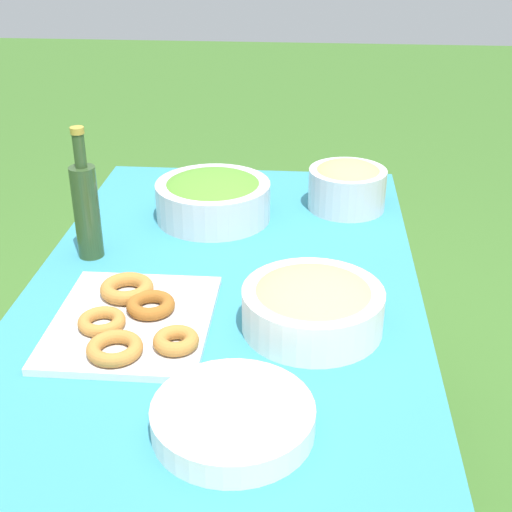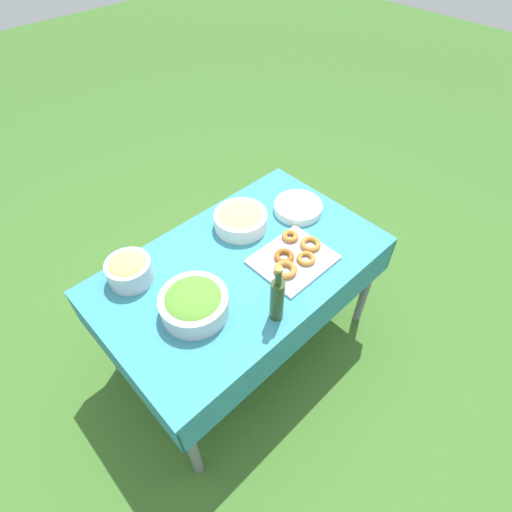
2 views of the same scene
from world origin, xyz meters
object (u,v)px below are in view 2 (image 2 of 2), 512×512
Objects in this scene: donut_platter at (294,257)px; bread_bowl at (129,269)px; plate_stack at (298,207)px; olive_oil_bottle at (277,299)px; salad_bowl at (194,303)px; pasta_bowl at (241,219)px.

bread_bowl is (0.66, -0.46, 0.05)m from donut_platter.
plate_stack is 0.75m from olive_oil_bottle.
donut_platter is at bearing 170.56° from salad_bowl.
donut_platter is 0.81m from bread_bowl.
salad_bowl is 1.07× the size of pasta_bowl.
olive_oil_bottle is 0.73m from bread_bowl.
olive_oil_bottle is 1.50× the size of bread_bowl.
donut_platter is (-0.56, 0.09, -0.05)m from salad_bowl.
bread_bowl is (0.96, -0.22, 0.05)m from plate_stack.
salad_bowl reaches higher than pasta_bowl.
pasta_bowl reaches higher than plate_stack.
salad_bowl is at bearing 9.90° from plate_stack.
bread_bowl reaches higher than salad_bowl.
pasta_bowl is 0.89× the size of olive_oil_bottle.
plate_stack is 0.99m from bread_bowl.
bread_bowl is at bearing -74.01° from salad_bowl.
pasta_bowl is 1.33× the size of bread_bowl.
pasta_bowl is 0.62m from olive_oil_bottle.
plate_stack is (-0.30, -0.24, 0.01)m from donut_platter.
donut_platter is at bearing 94.14° from pasta_bowl.
donut_platter is 1.21× the size of olive_oil_bottle.
pasta_bowl is 0.35m from plate_stack.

